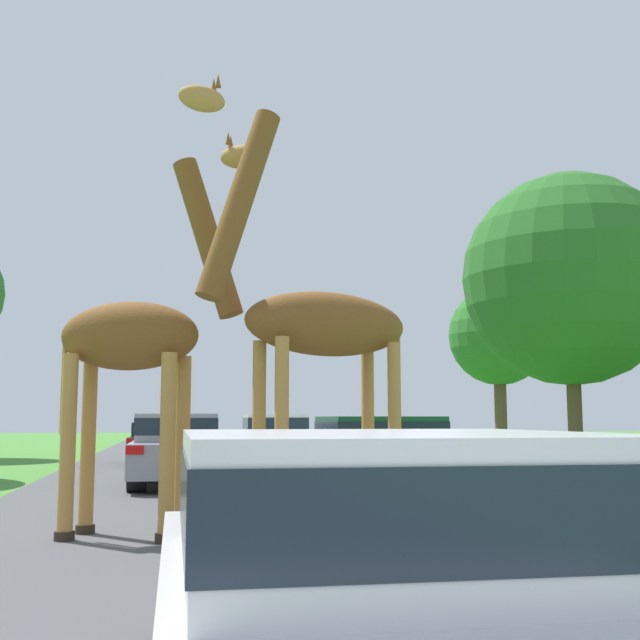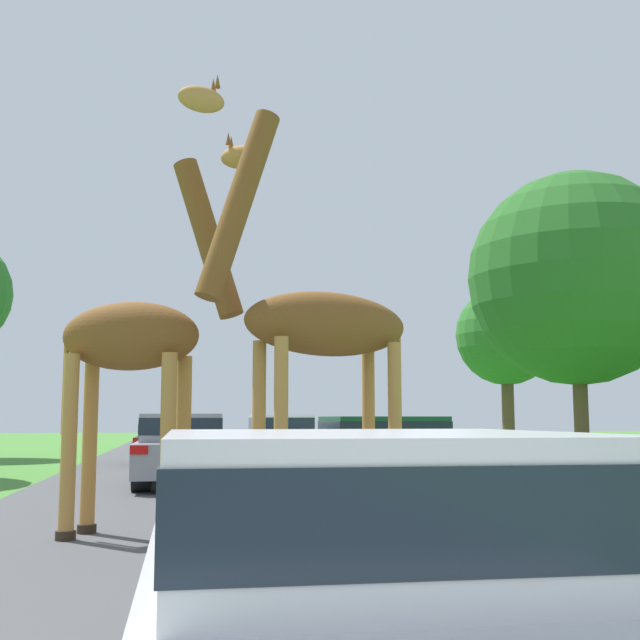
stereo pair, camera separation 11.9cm
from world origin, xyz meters
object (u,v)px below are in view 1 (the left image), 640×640
car_lead_maroon (393,582)px  car_queue_left (378,458)px  car_queue_right (176,448)px  car_far_ahead (275,440)px  giraffe_companion (141,343)px  car_verge_right (158,441)px  tree_left_edge (570,279)px  giraffe_near_road (314,323)px  tree_right_cluster (499,336)px

car_lead_maroon → car_queue_left: (2.38, 9.54, 0.03)m
car_queue_right → car_queue_left: bearing=-54.0°
car_lead_maroon → car_queue_left: 9.83m
car_queue_left → car_far_ahead: (-0.48, 10.06, 0.03)m
giraffe_companion → car_far_ahead: giraffe_companion is taller
car_queue_right → car_verge_right: 8.60m
car_queue_left → tree_left_edge: 9.82m
car_queue_right → car_far_ahead: bearing=63.3°
giraffe_near_road → car_far_ahead: bearing=-24.3°
car_queue_right → tree_left_edge: size_ratio=0.54×
car_lead_maroon → tree_right_cluster: size_ratio=0.70×
car_queue_left → tree_right_cluster: bearing=60.8°
car_far_ahead → tree_right_cluster: 11.66m
tree_left_edge → tree_right_cluster: (2.25, 10.02, -0.44)m
tree_left_edge → tree_right_cluster: size_ratio=1.19×
giraffe_near_road → car_lead_maroon: (-0.68, -5.94, -1.82)m
car_lead_maroon → car_verge_right: car_lead_maroon is taller
car_verge_right → tree_right_cluster: tree_right_cluster is taller
car_queue_right → car_far_ahead: same height
giraffe_near_road → giraffe_companion: 2.18m
car_far_ahead → car_verge_right: (-3.33, 3.02, -0.10)m
giraffe_near_road → car_queue_left: (1.70, 3.60, -1.79)m
tree_right_cluster → giraffe_companion: bearing=-123.9°
car_queue_left → tree_right_cluster: (8.88, 15.93, 3.76)m
car_far_ahead → tree_left_edge: 9.22m
tree_left_edge → car_queue_right: bearing=-171.9°
giraffe_companion → car_queue_right: giraffe_companion is taller
car_far_ahead → giraffe_companion: bearing=-104.2°
car_queue_right → car_queue_left: size_ratio=0.92×
car_queue_left → tree_left_edge: tree_left_edge is taller
car_queue_left → car_far_ahead: car_far_ahead is taller
giraffe_companion → car_queue_left: giraffe_companion is taller
car_queue_right → tree_right_cluster: 17.10m
car_lead_maroon → tree_left_edge: size_ratio=0.59×
car_verge_right → giraffe_near_road: bearing=-82.8°
giraffe_near_road → tree_left_edge: size_ratio=0.69×
car_far_ahead → tree_right_cluster: bearing=32.1°
car_far_ahead → tree_left_edge: size_ratio=0.52×
car_far_ahead → car_queue_right: bearing=-116.7°
car_queue_left → giraffe_companion: bearing=-142.5°
car_far_ahead → car_verge_right: 4.50m
giraffe_companion → car_lead_maroon: size_ratio=1.10×
giraffe_near_road → car_queue_right: 8.44m
giraffe_near_road → giraffe_companion: (-2.04, 0.74, -0.21)m
giraffe_near_road → car_queue_left: bearing=-44.5°
tree_right_cluster → tree_left_edge: bearing=-102.7°
car_lead_maroon → tree_right_cluster: (11.27, 25.47, 3.80)m
car_queue_right → car_verge_right: (-0.54, 8.59, -0.09)m
giraffe_near_road → car_far_ahead: giraffe_near_road is taller
car_queue_right → car_queue_left: (3.27, -4.49, -0.02)m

